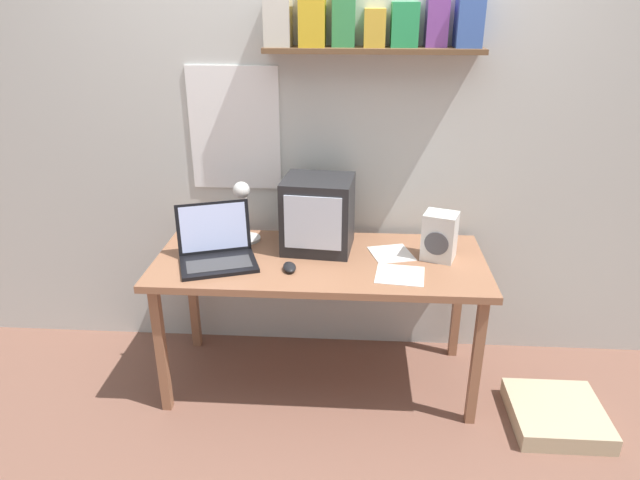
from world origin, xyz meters
TOP-DOWN VIEW (x-y plane):
  - ground_plane at (0.00, 0.00)m, footprint 12.00×12.00m
  - back_wall at (0.00, 0.42)m, footprint 5.60×0.24m
  - corner_desk at (0.00, 0.00)m, footprint 1.62×0.69m
  - crt_monitor at (-0.02, 0.13)m, footprint 0.36×0.33m
  - laptop at (-0.50, -0.05)m, footprint 0.43×0.40m
  - desk_lamp at (-0.40, 0.18)m, footprint 0.14×0.16m
  - juice_glass at (-0.58, 0.16)m, footprint 0.06×0.06m
  - space_heater at (0.58, 0.05)m, footprint 0.19×0.18m
  - computer_mouse at (-0.13, -0.14)m, footprint 0.08×0.12m
  - loose_paper_near_laptop at (0.35, 0.08)m, footprint 0.24×0.25m
  - open_notebook at (0.38, -0.16)m, footprint 0.24×0.23m
  - floor_cushion at (1.16, -0.27)m, footprint 0.43×0.43m

SIDE VIEW (x-z plane):
  - ground_plane at x=0.00m, z-range 0.00..0.00m
  - floor_cushion at x=1.16m, z-range 0.00..0.09m
  - corner_desk at x=0.00m, z-range 0.30..1.01m
  - loose_paper_near_laptop at x=0.35m, z-range 0.72..0.72m
  - open_notebook at x=0.38m, z-range 0.72..0.72m
  - computer_mouse at x=-0.13m, z-range 0.72..0.75m
  - juice_glass at x=-0.58m, z-range 0.71..0.83m
  - laptop at x=-0.50m, z-range 0.65..0.92m
  - space_heater at x=0.58m, z-range 0.72..0.95m
  - crt_monitor at x=-0.02m, z-range 0.72..1.08m
  - desk_lamp at x=-0.40m, z-range 0.74..1.08m
  - back_wall at x=0.00m, z-range 0.01..2.61m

